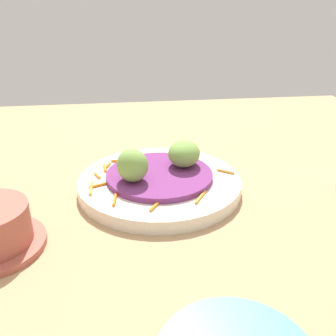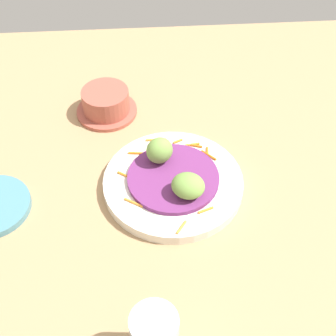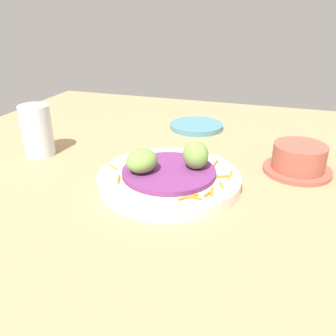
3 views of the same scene
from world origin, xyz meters
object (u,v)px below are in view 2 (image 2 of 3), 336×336
at_px(main_plate, 173,183).
at_px(guac_scoop_left, 159,150).
at_px(guac_scoop_center, 188,186).
at_px(terracotta_bowl, 106,103).

height_order(main_plate, guac_scoop_left, guac_scoop_left).
distance_m(main_plate, guac_scoop_center, 0.06).
bearing_deg(main_plate, guac_scoop_center, -152.59).
distance_m(guac_scoop_center, terracotta_bowl, 0.29).
distance_m(main_plate, terracotta_bowl, 0.24).
height_order(guac_scoop_left, guac_scoop_center, guac_scoop_left).
bearing_deg(guac_scoop_center, main_plate, 27.41).
height_order(main_plate, terracotta_bowl, terracotta_bowl).
relative_size(guac_scoop_left, terracotta_bowl, 0.39).
height_order(main_plate, guac_scoop_center, guac_scoop_center).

